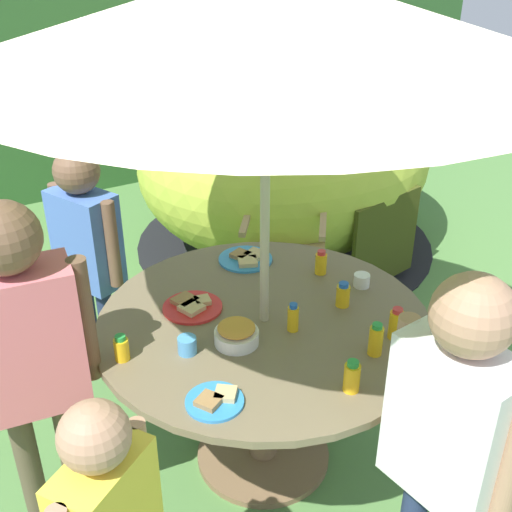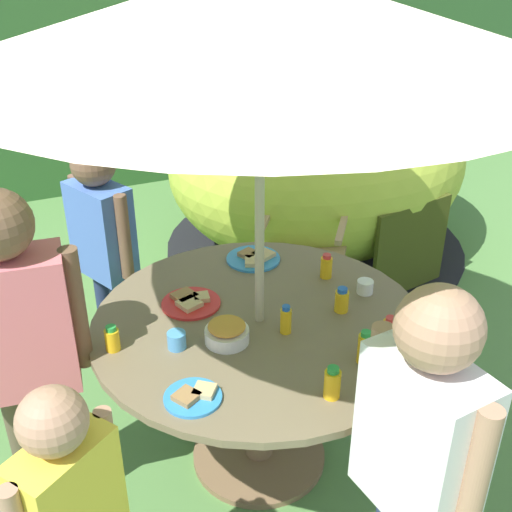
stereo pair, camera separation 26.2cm
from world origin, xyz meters
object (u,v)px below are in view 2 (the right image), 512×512
object	(u,v)px
juice_bottle_far_left	(326,267)
juice_bottle_mid_left	(286,320)
plate_center_front	(193,396)
juice_bottle_mid_right	(332,383)
wooden_chair	(306,233)
juice_bottle_back_edge	(365,348)
child_in_white_shirt	(420,439)
juice_bottle_near_right	(389,333)
cup_far	(365,287)
patio_umbrella	(260,12)
plate_center_back	(254,258)
cup_near	(177,340)
plate_near_left	(191,302)
garden_table	(259,353)
child_in_yellow_shirt	(69,503)
child_in_pink_shirt	(18,325)
dome_tent	(318,161)
juice_bottle_far_right	(112,339)
snack_bowl	(227,332)
juice_bottle_front_edge	(342,300)

from	to	relation	value
juice_bottle_far_left	juice_bottle_mid_left	distance (m)	0.47
plate_center_front	juice_bottle_mid_right	distance (m)	0.47
wooden_chair	juice_bottle_back_edge	size ratio (longest dim) A/B	7.34
wooden_chair	child_in_white_shirt	distance (m)	2.01
juice_bottle_near_right	cup_far	world-z (taller)	juice_bottle_near_right
patio_umbrella	juice_bottle_far_left	bearing A→B (deg)	24.80
juice_bottle_back_edge	plate_center_front	bearing A→B (deg)	174.94
plate_center_back	cup_near	size ratio (longest dim) A/B	3.55
patio_umbrella	plate_near_left	xyz separation A→B (m)	(-0.22, 0.22, -1.15)
patio_umbrella	garden_table	bearing A→B (deg)	0.00
child_in_white_shirt	juice_bottle_back_edge	bearing A→B (deg)	-21.65
child_in_yellow_shirt	garden_table	bearing A→B (deg)	-0.00
juice_bottle_back_edge	juice_bottle_near_right	bearing A→B (deg)	17.29
child_in_pink_shirt	cup_far	world-z (taller)	child_in_pink_shirt
dome_tent	juice_bottle_near_right	bearing A→B (deg)	-122.79
juice_bottle_far_right	snack_bowl	bearing A→B (deg)	-16.69
juice_bottle_near_right	juice_bottle_back_edge	distance (m)	0.14
juice_bottle_front_edge	child_in_pink_shirt	bearing A→B (deg)	171.75
plate_center_front	juice_bottle_back_edge	bearing A→B (deg)	-5.06
plate_center_back	plate_near_left	distance (m)	0.46
child_in_white_shirt	juice_bottle_front_edge	world-z (taller)	child_in_white_shirt
patio_umbrella	cup_near	bearing A→B (deg)	-172.78
wooden_chair	child_in_white_shirt	world-z (taller)	child_in_white_shirt
snack_bowl	juice_bottle_mid_left	world-z (taller)	juice_bottle_mid_left
garden_table	child_in_white_shirt	distance (m)	0.95
wooden_chair	juice_bottle_front_edge	bearing A→B (deg)	-73.97
plate_center_back	plate_center_front	xyz separation A→B (m)	(-0.57, -0.80, -0.00)
juice_bottle_far_left	plate_center_back	bearing A→B (deg)	131.05
garden_table	juice_bottle_back_edge	xyz separation A→B (m)	(0.24, -0.40, 0.23)
child_in_yellow_shirt	juice_bottle_far_right	size ratio (longest dim) A/B	10.88
plate_near_left	juice_bottle_mid_right	bearing A→B (deg)	-70.72
juice_bottle_far_right	cup_far	xyz separation A→B (m)	(1.08, -0.03, -0.02)
patio_umbrella	juice_bottle_far_left	world-z (taller)	patio_umbrella
plate_near_left	plate_center_front	size ratio (longest dim) A/B	1.24
patio_umbrella	juice_bottle_mid_left	size ratio (longest dim) A/B	17.18
plate_center_back	juice_bottle_far_left	xyz separation A→B (m)	(0.23, -0.27, 0.04)
dome_tent	juice_bottle_front_edge	size ratio (longest dim) A/B	23.64
child_in_yellow_shirt	juice_bottle_near_right	distance (m)	1.24
snack_bowl	cup_far	size ratio (longest dim) A/B	2.43
plate_near_left	juice_bottle_front_edge	xyz separation A→B (m)	(0.55, -0.29, 0.04)
juice_bottle_mid_left	juice_bottle_far_left	bearing A→B (deg)	41.43
juice_bottle_mid_right	plate_center_front	bearing A→B (deg)	158.06
patio_umbrella	juice_bottle_far_right	xyz separation A→B (m)	(-0.58, 0.04, -1.12)
juice_bottle_near_right	cup_near	size ratio (longest dim) A/B	1.86
garden_table	juice_bottle_mid_right	world-z (taller)	juice_bottle_mid_right
plate_center_back	wooden_chair	bearing A→B (deg)	43.43
plate_center_back	child_in_white_shirt	bearing A→B (deg)	-92.96
plate_near_left	juice_bottle_back_edge	world-z (taller)	juice_bottle_back_edge
garden_table	juice_bottle_far_left	bearing A→B (deg)	24.80
juice_bottle_far_left	juice_bottle_mid_left	size ratio (longest dim) A/B	0.94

